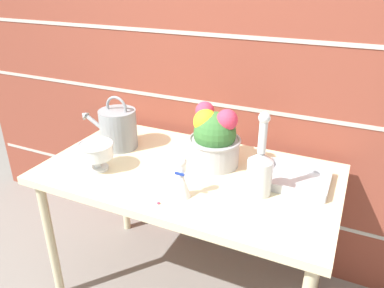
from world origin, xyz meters
name	(u,v)px	position (x,y,z in m)	size (l,w,h in m)	color
brick_wall	(227,70)	(0.00, 0.47, 1.10)	(3.60, 0.08, 2.20)	brown
patio_table	(189,183)	(0.00, 0.00, 0.67)	(1.34, 0.75, 0.74)	beige
watering_can	(118,128)	(-0.44, 0.08, 0.84)	(0.33, 0.19, 0.27)	gray
crystal_pedestal_bowl	(96,152)	(-0.39, -0.16, 0.83)	(0.16, 0.16, 0.13)	silver
flower_planter	(214,138)	(0.08, 0.11, 0.87)	(0.25, 0.25, 0.29)	#ADADB2
glass_decanter	(260,169)	(0.34, -0.05, 0.85)	(0.10, 0.10, 0.36)	silver
figurine_vase	(182,181)	(0.07, -0.20, 0.81)	(0.07, 0.07, 0.18)	white
wire_tray	(296,180)	(0.46, 0.10, 0.75)	(0.28, 0.24, 0.04)	#B7B7BC
fallen_petal	(158,203)	(0.01, -0.29, 0.74)	(0.01, 0.01, 0.01)	#E03856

